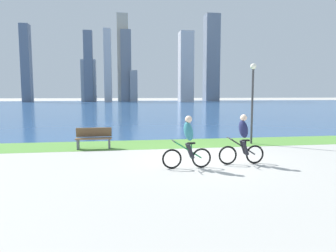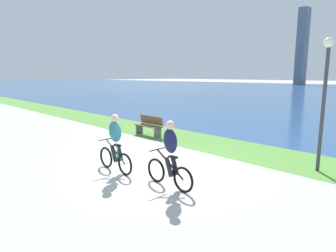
{
  "view_description": "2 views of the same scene",
  "coord_description": "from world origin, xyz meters",
  "px_view_note": "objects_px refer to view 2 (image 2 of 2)",
  "views": [
    {
      "loc": [
        -2.92,
        -10.63,
        2.36
      ],
      "look_at": [
        -1.2,
        0.38,
        1.18
      ],
      "focal_mm": 32.83,
      "sensor_mm": 36.0,
      "label": 1
    },
    {
      "loc": [
        5.95,
        -5.78,
        2.74
      ],
      "look_at": [
        -0.48,
        0.45,
        1.16
      ],
      "focal_mm": 30.97,
      "sensor_mm": 36.0,
      "label": 2
    }
  ],
  "objects_px": {
    "bench_near_path": "(149,126)",
    "lamppost_tall": "(325,85)",
    "cyclist_trailing": "(170,155)",
    "cyclist_lead": "(115,143)"
  },
  "relations": [
    {
      "from": "bench_near_path",
      "to": "lamppost_tall",
      "type": "relative_size",
      "value": 0.4
    },
    {
      "from": "cyclist_trailing",
      "to": "lamppost_tall",
      "type": "distance_m",
      "value": 4.76
    },
    {
      "from": "cyclist_lead",
      "to": "cyclist_trailing",
      "type": "xyz_separation_m",
      "value": [
        1.93,
        0.28,
        0.0
      ]
    },
    {
      "from": "cyclist_trailing",
      "to": "bench_near_path",
      "type": "bearing_deg",
      "value": 144.21
    },
    {
      "from": "lamppost_tall",
      "to": "cyclist_trailing",
      "type": "bearing_deg",
      "value": -117.73
    },
    {
      "from": "bench_near_path",
      "to": "cyclist_lead",
      "type": "bearing_deg",
      "value": -51.1
    },
    {
      "from": "cyclist_trailing",
      "to": "bench_near_path",
      "type": "relative_size",
      "value": 1.11
    },
    {
      "from": "bench_near_path",
      "to": "lamppost_tall",
      "type": "distance_m",
      "value": 7.51
    },
    {
      "from": "cyclist_lead",
      "to": "lamppost_tall",
      "type": "xyz_separation_m",
      "value": [
        4.01,
        4.24,
        1.63
      ]
    },
    {
      "from": "bench_near_path",
      "to": "lamppost_tall",
      "type": "bearing_deg",
      "value": 1.89
    }
  ]
}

